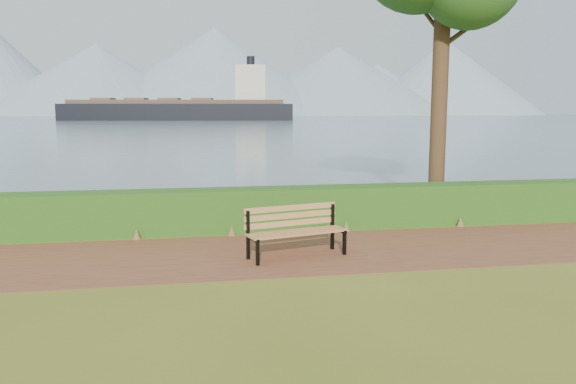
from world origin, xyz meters
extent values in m
plane|color=#56621C|center=(0.00, 0.00, 0.00)|extent=(140.00, 140.00, 0.00)
cube|color=brown|center=(0.00, 0.30, 0.01)|extent=(40.00, 3.40, 0.01)
cube|color=#1B4814|center=(0.00, 2.60, 0.50)|extent=(32.00, 0.85, 1.00)
cube|color=#465F72|center=(0.00, 260.00, 0.01)|extent=(700.00, 510.00, 0.00)
cone|color=gray|center=(-60.00, 395.00, 24.00)|extent=(160.00, 160.00, 48.00)
cone|color=gray|center=(20.00, 405.00, 31.00)|extent=(190.00, 190.00, 62.00)
cone|color=gray|center=(110.00, 400.00, 25.00)|extent=(170.00, 170.00, 50.00)
cone|color=gray|center=(200.00, 410.00, 29.00)|extent=(150.00, 150.00, 58.00)
cone|color=gray|center=(-10.00, 430.00, 17.50)|extent=(120.00, 120.00, 35.00)
cone|color=gray|center=(150.00, 425.00, 20.00)|extent=(130.00, 130.00, 40.00)
cube|color=black|center=(-0.84, -0.53, 0.25)|extent=(0.07, 0.08, 0.49)
cube|color=black|center=(-0.96, -0.07, 0.47)|extent=(0.07, 0.08, 0.94)
cube|color=black|center=(-0.90, -0.30, 0.46)|extent=(0.20, 0.57, 0.05)
cube|color=black|center=(0.94, -0.07, 0.25)|extent=(0.07, 0.08, 0.49)
cube|color=black|center=(0.82, 0.40, 0.47)|extent=(0.07, 0.08, 0.94)
cube|color=black|center=(0.88, 0.17, 0.46)|extent=(0.20, 0.57, 0.05)
cube|color=#9D663C|center=(0.04, -0.27, 0.49)|extent=(1.93, 0.60, 0.04)
cube|color=#9D663C|center=(0.01, -0.13, 0.49)|extent=(1.93, 0.60, 0.04)
cube|color=#9D663C|center=(-0.03, 0.00, 0.49)|extent=(1.93, 0.60, 0.04)
cube|color=#9D663C|center=(-0.06, 0.13, 0.49)|extent=(1.93, 0.60, 0.04)
cube|color=#9D663C|center=(-0.08, 0.20, 0.63)|extent=(1.92, 0.55, 0.11)
cube|color=#9D663C|center=(-0.08, 0.20, 0.78)|extent=(1.92, 0.55, 0.11)
cube|color=#9D663C|center=(-0.08, 0.20, 0.93)|extent=(1.92, 0.55, 0.11)
cylinder|color=#332215|center=(4.86, 4.23, 4.00)|extent=(0.44, 0.44, 8.01)
cylinder|color=#332215|center=(5.36, 4.23, 4.89)|extent=(1.17, 0.13, 0.87)
cylinder|color=#332215|center=(4.41, 4.34, 5.45)|extent=(0.91, 0.42, 0.80)
cube|color=black|center=(-4.15, 164.67, 1.50)|extent=(70.41, 21.22, 6.96)
cube|color=#4B392D|center=(-4.15, 164.67, 5.57)|extent=(64.75, 19.31, 1.19)
cube|color=beige|center=(17.86, 161.34, 10.94)|extent=(10.07, 9.44, 10.93)
cylinder|color=black|center=(17.86, 161.34, 17.40)|extent=(2.38, 2.38, 3.48)
cube|color=brown|center=(-26.16, 168.00, 6.36)|extent=(6.88, 7.38, 0.79)
cube|color=brown|center=(-16.33, 166.51, 6.36)|extent=(6.88, 7.38, 0.79)
cube|color=brown|center=(-6.51, 165.03, 6.36)|extent=(6.88, 7.38, 0.79)
cube|color=brown|center=(3.32, 163.54, 6.36)|extent=(6.88, 7.38, 0.79)
camera|label=1|loc=(-2.09, -10.47, 2.81)|focal=35.00mm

